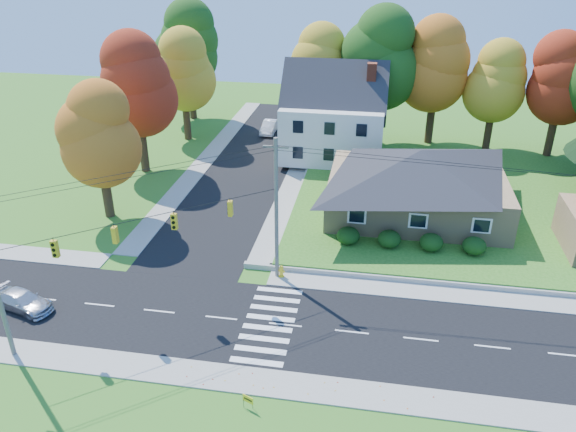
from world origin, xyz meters
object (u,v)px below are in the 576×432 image
Objects in this scene: silver_sedan at (23,301)px; white_car at (270,127)px; ranch_house at (417,181)px; fire_hydrant at (281,272)px.

white_car reaches higher than silver_sedan.
fire_hydrant is (-9.19, -10.85, -2.83)m from ranch_house.
white_car is 4.77× the size of fire_hydrant.
silver_sedan is 4.53× the size of fire_hydrant.
ranch_house reaches higher than white_car.
white_car is at bearing 3.56° from silver_sedan.
ranch_house is at bearing -49.49° from white_car.
ranch_house is at bearing -38.76° from silver_sedan.
white_car is (-16.20, 19.72, -2.53)m from ranch_house.
silver_sedan is 16.50m from fire_hydrant.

